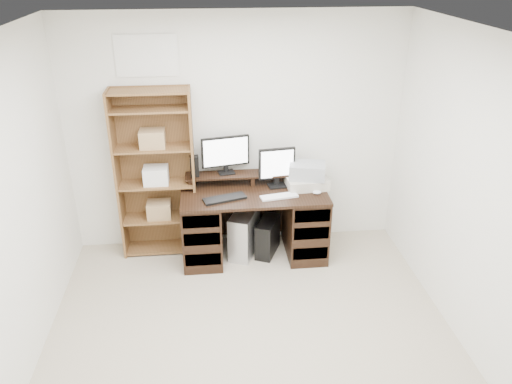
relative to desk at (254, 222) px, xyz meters
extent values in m
cube|color=#BBAE94|center=(-0.15, -1.64, -0.40)|extent=(3.50, 4.00, 0.02)
cube|color=white|center=(-0.15, -1.64, 2.12)|extent=(3.50, 4.00, 0.02)
cube|color=white|center=(-0.15, 0.37, 0.86)|extent=(3.50, 0.02, 2.50)
cube|color=white|center=(1.61, -1.64, 0.86)|extent=(0.02, 4.00, 2.50)
cube|color=white|center=(-1.00, 0.35, 1.69)|extent=(0.60, 0.01, 0.40)
cube|color=black|center=(0.00, -0.01, 0.35)|extent=(1.50, 0.70, 0.03)
cube|color=black|center=(-0.55, -0.01, -0.03)|extent=(0.40, 0.66, 0.72)
cube|color=black|center=(0.55, -0.01, -0.03)|extent=(0.40, 0.66, 0.72)
cube|color=black|center=(0.00, 0.32, 0.01)|extent=(1.48, 0.02, 0.65)
cube|color=black|center=(-0.55, -0.34, -0.21)|extent=(0.36, 0.01, 0.14)
cube|color=black|center=(-0.55, -0.34, 0.03)|extent=(0.36, 0.01, 0.14)
cube|color=black|center=(-0.55, -0.34, 0.23)|extent=(0.36, 0.01, 0.14)
cube|color=black|center=(0.55, -0.34, -0.21)|extent=(0.36, 0.01, 0.14)
cube|color=black|center=(0.55, -0.34, 0.03)|extent=(0.36, 0.01, 0.14)
cube|color=black|center=(0.55, -0.34, 0.23)|extent=(0.36, 0.01, 0.14)
cube|color=black|center=(-0.65, 0.21, 0.41)|extent=(0.04, 0.20, 0.10)
cube|color=black|center=(0.00, 0.21, 0.41)|extent=(0.04, 0.20, 0.10)
cube|color=black|center=(0.65, 0.21, 0.41)|extent=(0.04, 0.20, 0.10)
cube|color=black|center=(0.00, 0.21, 0.47)|extent=(1.40, 0.22, 0.02)
cube|color=black|center=(-0.27, 0.23, 0.49)|extent=(0.19, 0.16, 0.01)
cube|color=black|center=(-0.27, 0.25, 0.54)|extent=(0.05, 0.04, 0.09)
cube|color=black|center=(-0.27, 0.25, 0.72)|extent=(0.50, 0.13, 0.32)
cube|color=white|center=(-0.27, 0.23, 0.72)|extent=(0.46, 0.09, 0.28)
cube|color=black|center=(0.25, 0.10, 0.37)|extent=(0.20, 0.16, 0.02)
cube|color=black|center=(0.25, 0.12, 0.43)|extent=(0.05, 0.04, 0.10)
cube|color=black|center=(0.25, 0.12, 0.61)|extent=(0.38, 0.08, 0.33)
cube|color=white|center=(0.25, 0.10, 0.61)|extent=(0.34, 0.04, 0.29)
cube|color=black|center=(-0.60, 0.20, 0.59)|extent=(0.09, 0.09, 0.22)
cube|color=black|center=(-0.31, -0.15, 0.37)|extent=(0.45, 0.26, 0.02)
cube|color=silver|center=(0.24, -0.15, 0.37)|extent=(0.39, 0.18, 0.02)
ellipsoid|color=silver|center=(0.64, -0.12, 0.38)|extent=(0.09, 0.06, 0.04)
cube|color=beige|center=(0.56, 0.07, 0.41)|extent=(0.44, 0.35, 0.11)
cube|color=#A0A5AA|center=(0.56, 0.07, 0.54)|extent=(0.41, 0.34, 0.16)
cube|color=silver|center=(-0.10, 0.04, -0.14)|extent=(0.39, 0.54, 0.50)
cube|color=black|center=(0.15, 0.01, -0.19)|extent=(0.32, 0.43, 0.40)
cube|color=#19FF33|center=(0.07, -0.17, -0.10)|extent=(0.01, 0.01, 0.01)
cube|color=brown|center=(-1.38, 0.19, 0.51)|extent=(0.02, 0.30, 1.80)
cube|color=brown|center=(-0.61, 0.19, 0.51)|extent=(0.03, 0.30, 1.80)
cube|color=brown|center=(-1.00, 0.33, 0.51)|extent=(0.80, 0.01, 1.80)
cube|color=brown|center=(-1.00, 0.19, -0.36)|extent=(0.75, 0.28, 0.02)
cube|color=brown|center=(-1.00, 0.19, 0.01)|extent=(0.75, 0.28, 0.02)
cube|color=brown|center=(-1.00, 0.19, 0.41)|extent=(0.75, 0.28, 0.02)
cube|color=brown|center=(-1.00, 0.19, 0.81)|extent=(0.75, 0.28, 0.02)
cube|color=brown|center=(-1.00, 0.19, 1.21)|extent=(0.75, 0.28, 0.02)
cube|color=brown|center=(-1.00, 0.19, 1.39)|extent=(0.75, 0.28, 0.02)
cube|color=#A07F54|center=(-1.00, 0.19, 0.11)|extent=(0.25, 0.20, 0.18)
cube|color=white|center=(-1.00, 0.19, 0.51)|extent=(0.25, 0.20, 0.18)
cube|color=#A07F54|center=(-1.00, 0.19, 0.91)|extent=(0.25, 0.20, 0.18)
camera|label=1|loc=(-0.46, -4.59, 2.60)|focal=35.00mm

